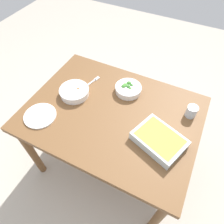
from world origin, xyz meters
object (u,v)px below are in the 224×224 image
broccoli_bowl (128,89)px  fork_on_table (92,82)px  stew_bowl (74,91)px  baking_dish (159,140)px  drink_cup (191,112)px  side_plate (40,116)px  spoon_by_stew (81,94)px

broccoli_bowl → fork_on_table: (-0.29, -0.03, -0.03)m
stew_bowl → baking_dish: 0.70m
baking_dish → fork_on_table: (-0.64, 0.29, -0.03)m
drink_cup → broccoli_bowl: bearing=177.6°
baking_dish → side_plate: (-0.79, -0.16, -0.03)m
stew_bowl → fork_on_table: (0.05, 0.18, -0.03)m
broccoli_bowl → baking_dish: (0.35, -0.32, 0.00)m
side_plate → spoon_by_stew: side_plate is taller
stew_bowl → broccoli_bowl: 0.40m
drink_cup → fork_on_table: 0.77m
side_plate → spoon_by_stew: size_ratio=1.33×
stew_bowl → drink_cup: 0.84m
baking_dish → spoon_by_stew: bearing=168.4°
stew_bowl → broccoli_bowl: bearing=31.0°
side_plate → drink_cup: bearing=26.9°
broccoli_bowl → baking_dish: broccoli_bowl is taller
fork_on_table → spoon_by_stew: bearing=-94.2°
baking_dish → drink_cup: 0.33m
stew_bowl → drink_cup: bearing=12.9°
drink_cup → stew_bowl: bearing=-167.1°
broccoli_bowl → fork_on_table: broccoli_bowl is taller
side_plate → fork_on_table: (0.15, 0.46, -0.00)m
side_plate → fork_on_table: 0.48m
stew_bowl → baking_dish: size_ratio=0.61×
stew_bowl → spoon_by_stew: stew_bowl is taller
side_plate → spoon_by_stew: bearing=65.1°
spoon_by_stew → fork_on_table: bearing=85.8°
stew_bowl → fork_on_table: 0.18m
stew_bowl → side_plate: (-0.10, -0.28, -0.03)m
spoon_by_stew → drink_cup: bearing=12.1°
broccoli_bowl → drink_cup: 0.47m
side_plate → fork_on_table: bearing=71.7°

